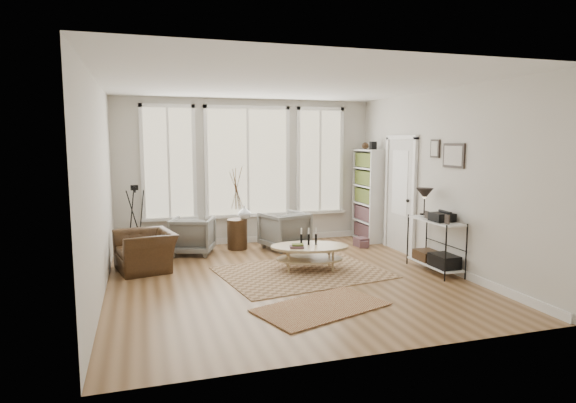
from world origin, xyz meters
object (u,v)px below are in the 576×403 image
object	(u,v)px
armchair_left	(193,235)
bookcase	(368,195)
armchair_right	(284,230)
low_shelf	(435,240)
accent_chair	(145,251)
coffee_table	(309,251)
side_table	(237,209)

from	to	relation	value
armchair_left	bookcase	bearing A→B (deg)	-158.34
armchair_right	low_shelf	bearing A→B (deg)	110.31
armchair_right	accent_chair	world-z (taller)	armchair_right
low_shelf	coffee_table	distance (m)	2.02
coffee_table	armchair_left	distance (m)	2.37
coffee_table	accent_chair	world-z (taller)	accent_chair
coffee_table	accent_chair	bearing A→B (deg)	163.08
accent_chair	armchair_left	bearing A→B (deg)	123.87
armchair_left	armchair_right	world-z (taller)	armchair_right
low_shelf	bookcase	bearing A→B (deg)	88.72
bookcase	side_table	size ratio (longest dim) A/B	1.27
low_shelf	armchair_left	xyz separation A→B (m)	(-3.57, 2.34, -0.17)
low_shelf	accent_chair	xyz separation A→B (m)	(-4.42, 1.44, -0.20)
armchair_left	side_table	xyz separation A→B (m)	(0.86, 0.15, 0.43)
low_shelf	accent_chair	bearing A→B (deg)	161.96
low_shelf	accent_chair	distance (m)	4.65
low_shelf	armchair_right	xyz separation A→B (m)	(-1.84, 2.26, -0.15)
low_shelf	coffee_table	bearing A→B (deg)	160.48
armchair_left	accent_chair	world-z (taller)	armchair_left
bookcase	low_shelf	world-z (taller)	bookcase
coffee_table	side_table	size ratio (longest dim) A/B	0.87
coffee_table	side_table	distance (m)	2.06
side_table	accent_chair	size ratio (longest dim) A/B	1.68
coffee_table	accent_chair	xyz separation A→B (m)	(-2.53, 0.77, 0.00)
low_shelf	armchair_right	size ratio (longest dim) A/B	1.65
bookcase	armchair_left	distance (m)	3.69
bookcase	armchair_right	xyz separation A→B (m)	(-1.89, -0.26, -0.60)
bookcase	armchair_left	world-z (taller)	bookcase
side_table	bookcase	bearing A→B (deg)	0.47
bookcase	accent_chair	distance (m)	4.65
coffee_table	side_table	xyz separation A→B (m)	(-0.82, 1.83, 0.47)
bookcase	armchair_right	world-z (taller)	bookcase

